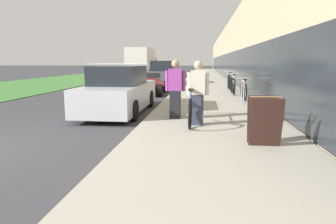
{
  "coord_description": "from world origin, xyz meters",
  "views": [
    {
      "loc": [
        4.63,
        -4.57,
        1.66
      ],
      "look_at": [
        2.54,
        13.3,
        -1.4
      ],
      "focal_mm": 32.0,
      "sensor_mm": 36.0,
      "label": 1
    }
  ],
  "objects": [
    {
      "name": "cruiser_bike_nearest",
      "position": [
        6.27,
        7.7,
        0.5
      ],
      "size": [
        0.52,
        1.67,
        0.84
      ],
      "color": "black",
      "rests_on": "sidewalk_slab"
    },
    {
      "name": "bike_rack_hoop",
      "position": [
        6.07,
        6.4,
        0.66
      ],
      "size": [
        0.05,
        0.6,
        0.84
      ],
      "color": "gray",
      "rests_on": "sidewalk_slab"
    },
    {
      "name": "lawn_strip",
      "position": [
        -7.46,
        25.0,
        0.01
      ],
      "size": [
        7.93,
        70.0,
        0.03
      ],
      "color": "#3D7533",
      "rests_on": "ground"
    },
    {
      "name": "sandwich_board_sign",
      "position": [
        5.76,
        0.95,
        0.59
      ],
      "size": [
        0.56,
        0.56,
        0.9
      ],
      "color": "#331E19",
      "rests_on": "sidewalk_slab"
    },
    {
      "name": "cruiser_bike_farthest",
      "position": [
        6.05,
        11.96,
        0.55
      ],
      "size": [
        0.52,
        1.83,
        0.97
      ],
      "color": "black",
      "rests_on": "sidewalk_slab"
    },
    {
      "name": "storefront_facade",
      "position": [
        11.75,
        29.0,
        2.53
      ],
      "size": [
        10.01,
        70.0,
        5.07
      ],
      "color": "tan",
      "rests_on": "ground"
    },
    {
      "name": "parked_sedan_far",
      "position": [
        1.85,
        16.62,
        0.76
      ],
      "size": [
        1.93,
        4.18,
        1.69
      ],
      "color": "#4C5156",
      "rests_on": "ground"
    },
    {
      "name": "person_bystander",
      "position": [
        3.9,
        3.33,
        0.93
      ],
      "size": [
        0.53,
        0.21,
        1.56
      ],
      "color": "black",
      "rests_on": "sidewalk_slab"
    },
    {
      "name": "cruiser_bike_middle",
      "position": [
        6.03,
        9.64,
        0.54
      ],
      "size": [
        0.52,
        1.75,
        0.96
      ],
      "color": "black",
      "rests_on": "sidewalk_slab"
    },
    {
      "name": "person_rider",
      "position": [
        4.51,
        2.56,
        0.91
      ],
      "size": [
        0.52,
        0.2,
        1.53
      ],
      "color": "#33384C",
      "rests_on": "sidewalk_slab"
    },
    {
      "name": "parked_sedan_curbside",
      "position": [
        1.94,
        4.85,
        0.69
      ],
      "size": [
        1.76,
        4.41,
        1.58
      ],
      "color": "silver",
      "rests_on": "ground"
    },
    {
      "name": "moving_truck",
      "position": [
        -1.89,
        27.41,
        1.51
      ],
      "size": [
        2.32,
        7.05,
        3.0
      ],
      "color": "orange",
      "rests_on": "ground"
    },
    {
      "name": "tandem_bicycle",
      "position": [
        4.35,
        2.84,
        0.52
      ],
      "size": [
        0.52,
        2.31,
        0.9
      ],
      "color": "black",
      "rests_on": "sidewalk_slab"
    },
    {
      "name": "vintage_roadster_curbside",
      "position": [
        1.83,
        10.54,
        0.46
      ],
      "size": [
        1.78,
        3.84,
        1.05
      ],
      "color": "maroon",
      "rests_on": "ground"
    },
    {
      "name": "sidewalk_slab",
      "position": [
        4.91,
        21.0,
        0.07
      ],
      "size": [
        3.62,
        70.0,
        0.14
      ],
      "color": "#A39E8E",
      "rests_on": "ground"
    }
  ]
}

